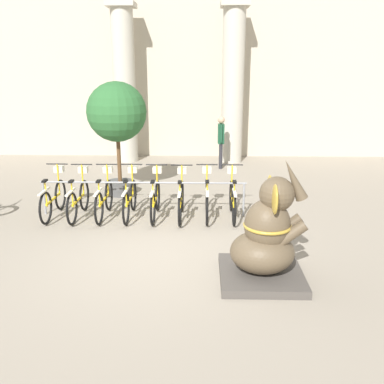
# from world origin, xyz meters

# --- Properties ---
(ground_plane) EXTENTS (60.00, 60.00, 0.00)m
(ground_plane) POSITION_xyz_m (0.00, 0.00, 0.00)
(ground_plane) COLOR gray
(building_facade) EXTENTS (20.00, 0.20, 6.00)m
(building_facade) POSITION_xyz_m (0.00, 8.60, 3.00)
(building_facade) COLOR #BCB29E
(building_facade) RESTS_ON ground_plane
(column_left) EXTENTS (0.91, 0.91, 5.16)m
(column_left) POSITION_xyz_m (-1.81, 7.60, 2.62)
(column_left) COLOR #BCB7A8
(column_left) RESTS_ON ground_plane
(column_right) EXTENTS (0.91, 0.91, 5.16)m
(column_right) POSITION_xyz_m (1.81, 7.60, 2.62)
(column_right) COLOR #BCB7A8
(column_right) RESTS_ON ground_plane
(bike_rack) EXTENTS (4.55, 0.05, 0.77)m
(bike_rack) POSITION_xyz_m (-0.48, 1.95, 0.62)
(bike_rack) COLOR gray
(bike_rack) RESTS_ON ground_plane
(bicycle_0) EXTENTS (0.48, 1.67, 1.10)m
(bicycle_0) POSITION_xyz_m (-2.46, 1.85, 0.42)
(bicycle_0) COLOR black
(bicycle_0) RESTS_ON ground_plane
(bicycle_1) EXTENTS (0.48, 1.67, 1.10)m
(bicycle_1) POSITION_xyz_m (-1.89, 1.82, 0.42)
(bicycle_1) COLOR black
(bicycle_1) RESTS_ON ground_plane
(bicycle_2) EXTENTS (0.48, 1.67, 1.10)m
(bicycle_2) POSITION_xyz_m (-1.33, 1.84, 0.42)
(bicycle_2) COLOR black
(bicycle_2) RESTS_ON ground_plane
(bicycle_3) EXTENTS (0.48, 1.67, 1.10)m
(bicycle_3) POSITION_xyz_m (-0.77, 1.85, 0.42)
(bicycle_3) COLOR black
(bicycle_3) RESTS_ON ground_plane
(bicycle_4) EXTENTS (0.48, 1.67, 1.10)m
(bicycle_4) POSITION_xyz_m (-0.20, 1.83, 0.42)
(bicycle_4) COLOR black
(bicycle_4) RESTS_ON ground_plane
(bicycle_5) EXTENTS (0.48, 1.67, 1.10)m
(bicycle_5) POSITION_xyz_m (0.36, 1.81, 0.42)
(bicycle_5) COLOR black
(bicycle_5) RESTS_ON ground_plane
(bicycle_6) EXTENTS (0.48, 1.67, 1.10)m
(bicycle_6) POSITION_xyz_m (0.93, 1.87, 0.42)
(bicycle_6) COLOR black
(bicycle_6) RESTS_ON ground_plane
(bicycle_7) EXTENTS (0.48, 1.67, 1.10)m
(bicycle_7) POSITION_xyz_m (1.49, 1.87, 0.42)
(bicycle_7) COLOR black
(bicycle_7) RESTS_ON ground_plane
(elephant_statue) EXTENTS (1.29, 1.29, 1.95)m
(elephant_statue) POSITION_xyz_m (1.81, -0.97, 0.66)
(elephant_statue) COLOR #4C4742
(elephant_statue) RESTS_ON ground_plane
(person_pedestrian) EXTENTS (0.22, 0.47, 1.68)m
(person_pedestrian) POSITION_xyz_m (1.41, 6.56, 1.00)
(person_pedestrian) COLOR #28282D
(person_pedestrian) RESTS_ON ground_plane
(potted_tree) EXTENTS (1.49, 1.49, 2.86)m
(potted_tree) POSITION_xyz_m (-1.31, 3.59, 2.01)
(potted_tree) COLOR #4C4C4C
(potted_tree) RESTS_ON ground_plane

